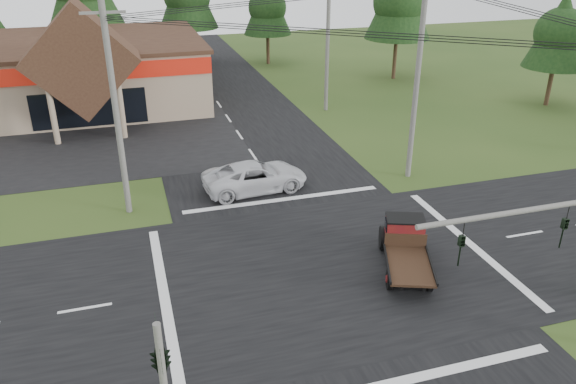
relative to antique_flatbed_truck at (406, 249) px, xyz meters
name	(u,v)px	position (x,y,z in m)	size (l,w,h in m)	color
ground	(329,268)	(-3.06, 1.08, -1.02)	(120.00, 120.00, 0.00)	#2A4318
road_ns	(329,268)	(-3.06, 1.08, -1.01)	(12.00, 120.00, 0.02)	black
road_ew	(329,267)	(-3.06, 1.08, -1.01)	(120.00, 12.00, 0.02)	black
parking_apron	(28,150)	(-17.06, 20.08, -1.01)	(28.00, 14.00, 0.02)	black
cvs_building	(13,75)	(-18.77, 30.65, 1.76)	(30.40, 18.20, 9.19)	#A0856C
traffic_signal_corner	(159,347)	(-10.56, -6.24, 2.50)	(0.53, 2.48, 4.40)	#595651
utility_pole_nw	(116,111)	(-11.06, 9.08, 4.37)	(2.00, 0.30, 10.50)	#595651
utility_pole_ne	(417,77)	(4.94, 9.08, 4.87)	(2.00, 0.30, 11.50)	#595651
utility_pole_n	(328,37)	(4.94, 23.08, 4.72)	(2.00, 0.30, 11.20)	#595651
tree_row_e	(267,6)	(4.94, 41.08, 5.01)	(5.04, 5.04, 9.09)	#332316
tree_side_e_near	(561,30)	(22.94, 19.08, 5.01)	(5.04, 5.04, 9.09)	#332316
antique_flatbed_truck	(406,249)	(0.00, 0.00, 0.00)	(1.86, 4.88, 2.04)	#5F0D16
white_pickup	(255,177)	(-4.17, 9.78, -0.22)	(2.67, 5.79, 1.61)	silver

